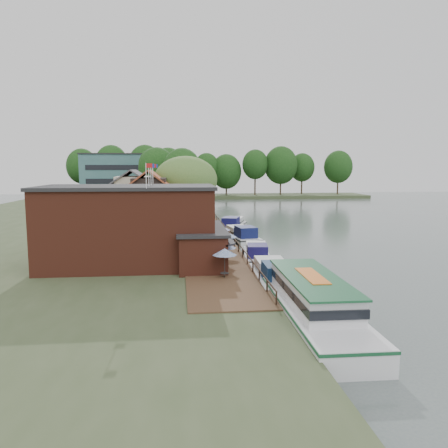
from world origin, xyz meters
name	(u,v)px	position (x,y,z in m)	size (l,w,h in m)	color
ground	(298,269)	(0.00, 0.00, 0.00)	(260.00, 260.00, 0.00)	#4F5B5A
land_bank	(69,223)	(-30.00, 35.00, 0.50)	(50.00, 140.00, 1.00)	#384728
quay_deck	(209,243)	(-8.00, 10.00, 1.05)	(6.00, 50.00, 0.10)	#47301E
quay_rail	(231,238)	(-5.30, 10.50, 1.50)	(0.20, 49.00, 1.00)	black
pub	(151,225)	(-14.00, -1.00, 4.65)	(20.00, 11.00, 7.30)	maroon
hotel_block	(136,179)	(-22.00, 70.00, 7.15)	(25.40, 12.40, 12.30)	#38666B
cottage_a	(150,205)	(-15.00, 14.00, 5.25)	(8.60, 7.60, 8.50)	black
cottage_b	(134,199)	(-18.00, 24.00, 5.25)	(9.60, 8.60, 8.50)	beige
cottage_c	(164,195)	(-14.00, 33.00, 5.25)	(7.60, 7.60, 8.50)	black
willow	(186,195)	(-10.50, 19.00, 6.21)	(8.60, 8.60, 10.43)	#476B2D
umbrella_0	(225,263)	(-7.88, -6.73, 2.29)	(1.99, 1.99, 2.38)	navy
umbrella_1	(223,255)	(-7.69, -3.62, 2.29)	(2.30, 2.30, 2.38)	navy
umbrella_2	(221,250)	(-7.62, -0.95, 2.29)	(2.25, 2.25, 2.38)	navy
umbrella_3	(226,243)	(-6.78, 2.28, 2.29)	(2.19, 2.19, 2.38)	navy
umbrella_4	(211,238)	(-8.07, 5.87, 2.29)	(2.27, 2.27, 2.38)	navy
umbrella_5	(220,236)	(-6.95, 7.32, 2.29)	(2.40, 2.40, 2.38)	navy
cruiser_0	(274,273)	(-3.78, -6.32, 1.24)	(3.29, 10.18, 2.48)	silver
cruiser_1	(257,252)	(-3.44, 3.56, 1.09)	(2.94, 9.11, 2.18)	white
cruiser_2	(241,234)	(-3.37, 15.33, 1.23)	(3.26, 10.08, 2.45)	silver
cruiser_3	(233,224)	(-3.20, 25.62, 1.25)	(3.32, 10.25, 2.50)	silver
tour_boat	(315,302)	(-3.16, -15.18, 1.57)	(4.04, 14.36, 3.14)	silver
swan	(314,301)	(-1.79, -10.86, 0.22)	(0.44, 0.44, 0.44)	white
bank_tree_0	(182,181)	(-10.78, 43.88, 7.30)	(7.48, 7.48, 12.59)	#143811
bank_tree_1	(157,179)	(-15.84, 50.48, 7.51)	(7.61, 7.61, 13.01)	#143811
bank_tree_2	(154,178)	(-16.92, 57.89, 7.60)	(6.79, 6.79, 13.20)	#143811
bank_tree_3	(168,174)	(-14.23, 77.30, 8.09)	(8.87, 8.87, 14.19)	#143811
bank_tree_4	(166,176)	(-15.04, 84.69, 7.61)	(7.15, 7.15, 13.22)	#143811
bank_tree_5	(182,176)	(-10.58, 95.39, 7.42)	(8.04, 8.04, 12.83)	#143811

